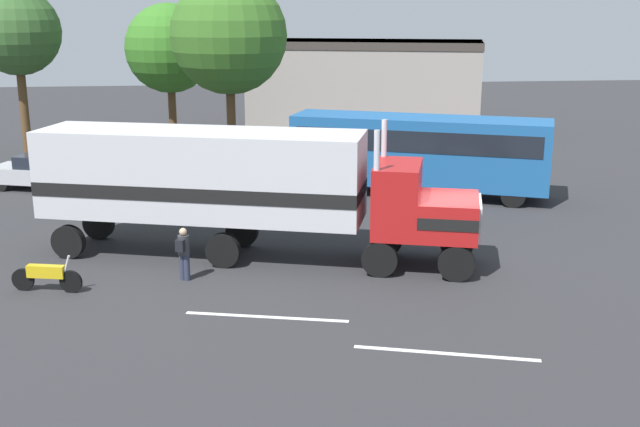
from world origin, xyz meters
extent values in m
plane|color=#2D2D30|center=(0.00, 0.00, 0.00)|extent=(120.00, 120.00, 0.00)
cube|color=silver|center=(-5.90, -3.50, 0.01)|extent=(4.30, 1.26, 0.01)
cube|color=silver|center=(-1.77, -6.23, 0.01)|extent=(4.26, 1.43, 0.01)
cube|color=#B21919|center=(-0.08, -0.19, 1.70)|extent=(2.44, 2.91, 1.20)
cube|color=#B21919|center=(-1.61, 0.27, 2.20)|extent=(2.06, 2.80, 2.20)
cube|color=silver|center=(0.82, -0.46, 1.70)|extent=(0.68, 2.03, 1.08)
cube|color=black|center=(-0.08, -0.19, 1.76)|extent=(2.46, 2.95, 0.36)
cylinder|color=silver|center=(-1.82, 1.48, 2.80)|extent=(0.18, 0.18, 3.40)
cylinder|color=silver|center=(-2.45, -0.63, 2.80)|extent=(0.18, 0.18, 3.40)
cube|color=silver|center=(-7.69, 2.10, 2.75)|extent=(10.80, 5.51, 2.80)
cube|color=black|center=(-7.69, 2.10, 2.33)|extent=(10.82, 5.55, 0.44)
cylinder|color=silver|center=(-0.83, 1.39, 0.95)|extent=(1.43, 0.99, 0.64)
cylinder|color=black|center=(0.53, 0.77, 0.55)|extent=(1.14, 0.60, 1.10)
cylinder|color=black|center=(-0.11, -1.33, 0.55)|extent=(1.14, 0.60, 1.10)
cylinder|color=black|center=(-1.68, 1.44, 0.55)|extent=(1.14, 0.60, 1.10)
cylinder|color=black|center=(-2.31, -0.67, 0.55)|extent=(1.14, 0.60, 1.10)
cylinder|color=black|center=(-6.42, 2.86, 0.55)|extent=(1.14, 0.60, 1.10)
cylinder|color=black|center=(-7.05, 0.76, 0.55)|extent=(1.14, 0.60, 1.10)
cylinder|color=black|center=(-11.44, 4.38, 0.55)|extent=(1.14, 0.60, 1.10)
cylinder|color=black|center=(-12.08, 2.27, 0.55)|extent=(1.14, 0.60, 1.10)
cylinder|color=#2D3347|center=(-8.26, -0.28, 0.41)|extent=(0.18, 0.18, 0.82)
cylinder|color=#2D3347|center=(-8.13, -0.35, 0.41)|extent=(0.18, 0.18, 0.82)
cylinder|color=#333338|center=(-8.20, -0.32, 1.11)|extent=(0.34, 0.34, 0.58)
sphere|color=tan|center=(-8.20, -0.32, 1.51)|extent=(0.23, 0.23, 0.23)
cube|color=black|center=(-8.29, -0.50, 1.14)|extent=(0.30, 0.26, 0.36)
cube|color=#1E5999|center=(1.38, 9.59, 1.95)|extent=(11.12, 6.64, 2.90)
cube|color=black|center=(1.38, 9.59, 2.53)|extent=(10.53, 6.42, 0.90)
cylinder|color=black|center=(5.60, 9.03, 0.50)|extent=(1.03, 0.65, 1.00)
cylinder|color=black|center=(4.72, 6.96, 0.50)|extent=(1.03, 0.65, 1.00)
cylinder|color=black|center=(-1.59, 12.07, 0.50)|extent=(1.03, 0.65, 1.00)
cylinder|color=black|center=(-2.46, 10.00, 0.50)|extent=(1.03, 0.65, 1.00)
cube|color=#B7B7BC|center=(-15.26, 12.61, 0.67)|extent=(4.74, 3.11, 0.70)
cube|color=#1E232D|center=(-15.07, 12.55, 1.29)|extent=(2.52, 2.24, 0.55)
cylinder|color=black|center=(-16.93, 12.35, 0.32)|extent=(0.68, 0.41, 0.64)
cylinder|color=black|center=(-16.43, 13.83, 0.32)|extent=(0.68, 0.41, 0.64)
cylinder|color=black|center=(-14.09, 11.39, 0.32)|extent=(0.68, 0.41, 0.64)
cylinder|color=black|center=(-13.59, 12.87, 0.32)|extent=(0.68, 0.41, 0.64)
cylinder|color=black|center=(-11.40, -1.00, 0.33)|extent=(0.67, 0.25, 0.66)
cylinder|color=black|center=(-12.81, -0.67, 0.33)|extent=(0.67, 0.25, 0.66)
cube|color=gold|center=(-12.10, -0.84, 0.61)|extent=(1.13, 0.49, 0.36)
cylinder|color=silver|center=(-11.50, -0.98, 0.78)|extent=(0.29, 0.13, 0.69)
cylinder|color=brown|center=(-6.66, 15.49, 2.33)|extent=(0.44, 0.44, 4.67)
sphere|color=#376922|center=(-6.66, 15.49, 6.63)|extent=(5.61, 5.61, 5.61)
cylinder|color=brown|center=(-9.96, 21.99, 2.00)|extent=(0.44, 0.44, 3.99)
sphere|color=#377724|center=(-9.96, 21.99, 5.72)|extent=(4.95, 4.95, 4.95)
cylinder|color=brown|center=(-17.30, 18.89, 2.61)|extent=(0.44, 0.44, 5.21)
sphere|color=#345C29|center=(-17.30, 18.89, 6.76)|extent=(4.41, 4.41, 4.41)
cube|color=#9E938C|center=(2.41, 29.18, 2.90)|extent=(16.31, 10.13, 5.79)
cube|color=#3F3833|center=(2.41, 29.18, 5.54)|extent=(16.43, 10.26, 0.50)
camera|label=1|loc=(-6.69, -22.63, 7.99)|focal=43.38mm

